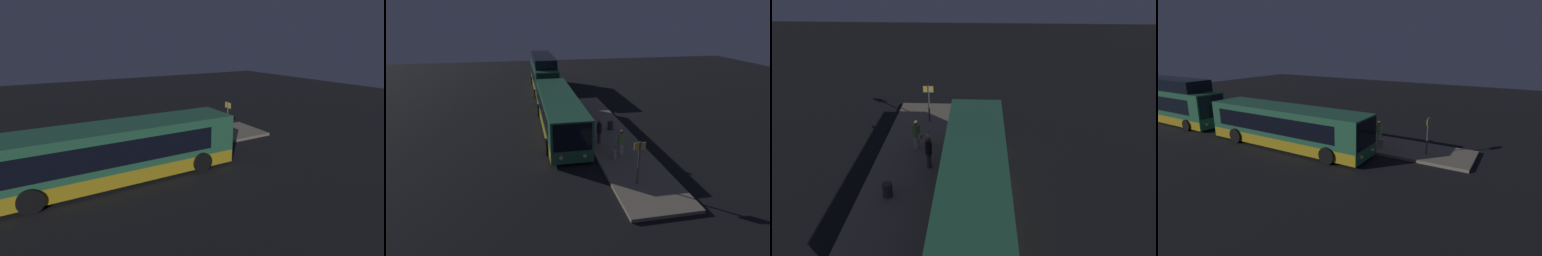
{
  "view_description": "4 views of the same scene",
  "coord_description": "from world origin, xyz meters",
  "views": [
    {
      "loc": [
        -5.29,
        -13.72,
        6.73
      ],
      "look_at": [
        2.9,
        0.61,
        1.86
      ],
      "focal_mm": 28.0,
      "sensor_mm": 36.0,
      "label": 1
    },
    {
      "loc": [
        20.05,
        -2.7,
        8.52
      ],
      "look_at": [
        2.9,
        0.61,
        1.86
      ],
      "focal_mm": 28.0,
      "sensor_mm": 36.0,
      "label": 2
    },
    {
      "loc": [
        -13.99,
        -0.13,
        10.29
      ],
      "look_at": [
        2.9,
        0.61,
        1.86
      ],
      "focal_mm": 35.0,
      "sensor_mm": 36.0,
      "label": 3
    },
    {
      "loc": [
        12.12,
        -14.95,
        6.91
      ],
      "look_at": [
        2.9,
        0.61,
        1.86
      ],
      "focal_mm": 28.0,
      "sensor_mm": 36.0,
      "label": 4
    }
  ],
  "objects": [
    {
      "name": "ground",
      "position": [
        0.0,
        0.0,
        0.0
      ],
      "size": [
        80.0,
        80.0,
        0.0
      ],
      "primitive_type": "plane",
      "color": "black"
    },
    {
      "name": "platform",
      "position": [
        0.0,
        3.38,
        0.09
      ],
      "size": [
        20.0,
        3.57,
        0.18
      ],
      "color": "gray",
      "rests_on": "ground"
    },
    {
      "name": "bus_lead",
      "position": [
        -1.85,
        0.01,
        1.4
      ],
      "size": [
        12.54,
        2.89,
        2.81
      ],
      "color": "#2D704C",
      "rests_on": "ground"
    },
    {
      "name": "passenger_boarding",
      "position": [
        3.7,
        3.21,
        1.06
      ],
      "size": [
        0.63,
        0.71,
        1.66
      ],
      "rotation": [
        0.0,
        0.0,
        2.57
      ],
      "color": "silver",
      "rests_on": "platform"
    },
    {
      "name": "passenger_waiting",
      "position": [
        1.76,
        2.3,
        1.11
      ],
      "size": [
        0.45,
        0.45,
        1.68
      ],
      "rotation": [
        0.0,
        0.0,
        -2.11
      ],
      "color": "#4C476B",
      "rests_on": "platform"
    },
    {
      "name": "suitcase",
      "position": [
        4.15,
        2.64,
        0.47
      ],
      "size": [
        0.41,
        0.2,
        0.81
      ],
      "color": "beige",
      "rests_on": "platform"
    },
    {
      "name": "sign_post",
      "position": [
        7.16,
        2.97,
        1.64
      ],
      "size": [
        0.1,
        0.62,
        2.36
      ],
      "color": "#4C4C51",
      "rests_on": "platform"
    },
    {
      "name": "trash_bin",
      "position": [
        -0.65,
        3.83,
        0.51
      ],
      "size": [
        0.44,
        0.44,
        0.65
      ],
      "color": "#3F3F44",
      "rests_on": "platform"
    }
  ]
}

